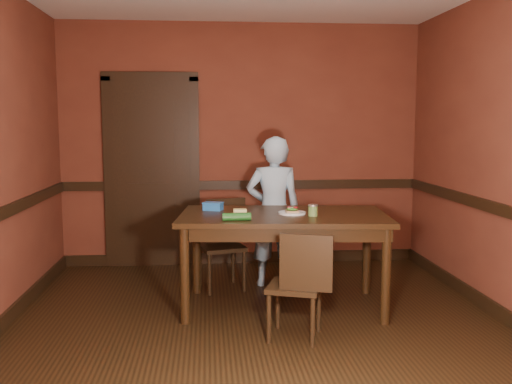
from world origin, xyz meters
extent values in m
cube|color=black|center=(0.00, 0.00, 0.00)|extent=(4.00, 4.50, 0.01)
cube|color=brown|center=(0.00, 2.25, 1.35)|extent=(4.00, 0.02, 2.70)
cube|color=brown|center=(0.00, -2.25, 1.35)|extent=(4.00, 0.02, 2.70)
cube|color=black|center=(0.00, 2.23, 0.90)|extent=(4.00, 0.03, 0.10)
cube|color=black|center=(0.00, 2.23, 0.06)|extent=(4.00, 0.03, 0.12)
cube|color=black|center=(1.99, 0.00, 0.06)|extent=(0.03, 4.50, 0.12)
cube|color=black|center=(-1.00, 2.21, 1.02)|extent=(0.85, 0.04, 2.05)
cube|color=black|center=(-1.48, 2.23, 1.02)|extent=(0.10, 0.06, 2.15)
cube|color=black|center=(-0.52, 2.23, 1.02)|extent=(0.10, 0.06, 2.15)
cube|color=black|center=(-1.00, 2.23, 2.10)|extent=(1.05, 0.06, 0.10)
cube|color=black|center=(0.26, 0.63, 0.41)|extent=(1.85, 1.15, 0.83)
imported|color=#9FC3D9|center=(0.26, 1.32, 0.74)|extent=(0.55, 0.37, 1.47)
cylinder|color=white|center=(0.33, 0.62, 0.83)|extent=(0.24, 0.24, 0.01)
cube|color=#A98152|center=(0.33, 0.62, 0.85)|extent=(0.11, 0.10, 0.02)
ellipsoid|color=#357E28|center=(0.33, 0.62, 0.87)|extent=(0.10, 0.09, 0.02)
cylinder|color=red|center=(0.31, 0.63, 0.88)|extent=(0.04, 0.04, 0.01)
cylinder|color=red|center=(0.36, 0.61, 0.88)|extent=(0.04, 0.04, 0.01)
cylinder|color=#95C16D|center=(0.31, 0.60, 0.88)|extent=(0.03, 0.03, 0.01)
cylinder|color=#95C16D|center=(0.36, 0.64, 0.88)|extent=(0.03, 0.03, 0.01)
cylinder|color=#95C16D|center=(0.33, 0.62, 0.88)|extent=(0.03, 0.03, 0.01)
cylinder|color=olive|center=(0.49, 0.49, 0.87)|extent=(0.08, 0.08, 0.08)
cylinder|color=silver|center=(0.49, 0.49, 0.92)|extent=(0.08, 0.08, 0.01)
cylinder|color=white|center=(-0.11, 0.63, 0.83)|extent=(0.15, 0.15, 0.01)
cube|color=#E7DD79|center=(-0.11, 0.63, 0.85)|extent=(0.11, 0.07, 0.04)
cube|color=blue|center=(-0.34, 0.88, 0.86)|extent=(0.19, 0.16, 0.06)
cube|color=blue|center=(-0.34, 0.88, 0.89)|extent=(0.20, 0.17, 0.01)
cylinder|color=#1B4E19|center=(-0.16, 0.31, 0.86)|extent=(0.23, 0.07, 0.06)
camera|label=1|loc=(-0.39, -4.16, 1.61)|focal=40.00mm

